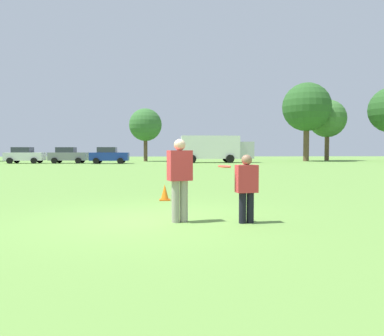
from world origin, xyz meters
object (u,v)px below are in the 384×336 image
at_px(player_defender, 247,185).
at_px(frisbee, 224,166).
at_px(traffic_cone, 165,193).
at_px(parked_car_mid_left, 24,155).
at_px(parked_car_center, 68,155).
at_px(parked_car_mid_right, 109,155).
at_px(box_truck, 215,148).
at_px(player_thrower, 180,175).

xyz_separation_m(player_defender, frisbee, (-0.44, 0.10, 0.38)).
xyz_separation_m(traffic_cone, parked_car_mid_left, (-15.55, 33.25, 0.69)).
distance_m(parked_car_center, parked_car_mid_right, 4.96).
bearing_deg(box_truck, player_thrower, -98.95).
distance_m(player_thrower, frisbee, 0.95).
bearing_deg(parked_car_mid_left, player_thrower, -66.72).
bearing_deg(box_truck, frisbee, -97.55).
height_order(parked_car_center, box_truck, box_truck).
relative_size(player_defender, parked_car_mid_left, 0.34).
bearing_deg(frisbee, player_defender, -13.03).
relative_size(player_thrower, parked_car_mid_right, 0.41).
bearing_deg(player_thrower, player_defender, -8.85).
bearing_deg(player_defender, parked_car_mid_left, 114.93).
xyz_separation_m(player_thrower, frisbee, (0.93, -0.11, 0.19)).
relative_size(frisbee, parked_car_mid_left, 0.06).
bearing_deg(player_thrower, traffic_cone, 94.69).
distance_m(frisbee, traffic_cone, 3.97).
xyz_separation_m(player_defender, parked_car_center, (-12.38, 36.91, 0.14)).
distance_m(frisbee, parked_car_center, 38.70).
bearing_deg(traffic_cone, box_truck, 79.66).
relative_size(parked_car_mid_right, box_truck, 0.50).
height_order(player_thrower, player_defender, player_thrower).
bearing_deg(player_thrower, frisbee, -6.80).
xyz_separation_m(frisbee, parked_car_center, (-11.94, 36.81, -0.25)).
bearing_deg(box_truck, parked_car_center, -176.87).
xyz_separation_m(traffic_cone, box_truck, (6.21, 34.07, 1.52)).
bearing_deg(frisbee, parked_car_center, 107.97).
bearing_deg(player_defender, parked_car_mid_right, 102.09).
bearing_deg(parked_car_mid_left, parked_car_mid_right, -8.69).
bearing_deg(parked_car_center, parked_car_mid_left, 178.67).
height_order(player_defender, traffic_cone, player_defender).
xyz_separation_m(frisbee, parked_car_mid_right, (-7.17, 35.45, -0.25)).
height_order(frisbee, parked_car_mid_left, parked_car_mid_left).
distance_m(traffic_cone, box_truck, 34.66).
bearing_deg(parked_car_center, parked_car_mid_right, -15.85).
relative_size(player_thrower, parked_car_mid_left, 0.41).
relative_size(frisbee, parked_car_center, 0.06).
height_order(traffic_cone, box_truck, box_truck).
height_order(parked_car_mid_right, box_truck, box_truck).
bearing_deg(traffic_cone, player_defender, -66.22).
relative_size(player_thrower, traffic_cone, 3.62).
height_order(traffic_cone, parked_car_mid_right, parked_car_mid_right).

